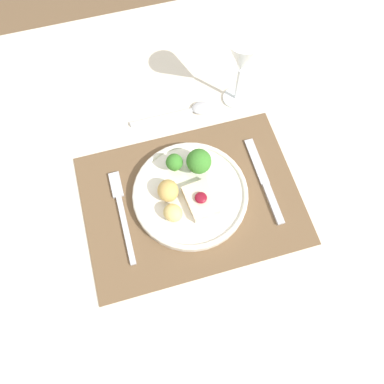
# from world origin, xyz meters

# --- Properties ---
(ground_plane) EXTENTS (8.00, 8.00, 0.00)m
(ground_plane) POSITION_xyz_m (0.00, 0.00, 0.00)
(ground_plane) COLOR brown
(dining_table) EXTENTS (1.40, 1.21, 0.76)m
(dining_table) POSITION_xyz_m (0.00, 0.00, 0.68)
(dining_table) COLOR beige
(dining_table) RESTS_ON ground_plane
(placemat) EXTENTS (0.47, 0.34, 0.00)m
(placemat) POSITION_xyz_m (0.00, 0.00, 0.76)
(placemat) COLOR brown
(placemat) RESTS_ON dining_table
(dinner_plate) EXTENTS (0.25, 0.25, 0.08)m
(dinner_plate) POSITION_xyz_m (0.00, 0.01, 0.78)
(dinner_plate) COLOR silver
(dinner_plate) RESTS_ON placemat
(fork) EXTENTS (0.02, 0.22, 0.01)m
(fork) POSITION_xyz_m (-0.15, 0.02, 0.77)
(fork) COLOR #B2B2B7
(fork) RESTS_ON placemat
(knife) EXTENTS (0.02, 0.22, 0.01)m
(knife) POSITION_xyz_m (0.17, -0.01, 0.77)
(knife) COLOR #B2B2B7
(knife) RESTS_ON placemat
(spoon) EXTENTS (0.20, 0.04, 0.01)m
(spoon) POSITION_xyz_m (0.05, 0.23, 0.77)
(spoon) COLOR #B2B2B7
(spoon) RESTS_ON dining_table
(wine_glass_near) EXTENTS (0.08, 0.08, 0.19)m
(wine_glass_near) POSITION_xyz_m (0.18, 0.23, 0.90)
(wine_glass_near) COLOR white
(wine_glass_near) RESTS_ON dining_table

